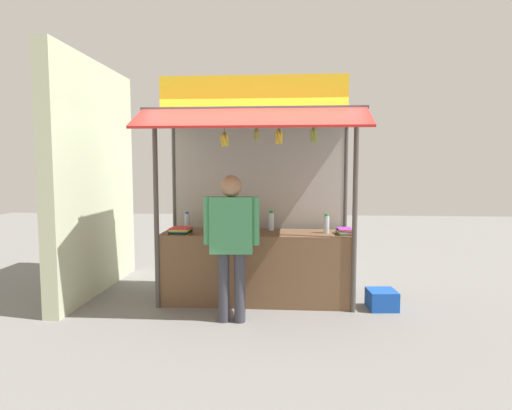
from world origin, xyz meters
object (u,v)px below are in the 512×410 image
(water_bottle_far_left, at_px, (187,221))
(water_bottle_front_left, at_px, (227,220))
(water_bottle_left, at_px, (229,221))
(magazine_stack_center, at_px, (345,231))
(vendor_person, at_px, (231,235))
(water_bottle_mid_right, at_px, (326,224))
(magazine_stack_rear_center, at_px, (181,231))
(banana_bunch_rightmost, at_px, (279,137))
(plastic_crate, at_px, (382,299))
(banana_bunch_inner_right, at_px, (314,135))
(banana_bunch_inner_left, at_px, (225,140))
(banana_bunch_leftmost, at_px, (257,135))
(water_bottle_back_left, at_px, (271,221))

(water_bottle_far_left, height_order, water_bottle_front_left, water_bottle_front_left)
(water_bottle_front_left, bearing_deg, water_bottle_left, -72.99)
(water_bottle_front_left, xyz_separation_m, magazine_stack_center, (1.52, -0.33, -0.09))
(water_bottle_far_left, bearing_deg, vendor_person, -54.04)
(vendor_person, bearing_deg, magazine_stack_center, 24.25)
(water_bottle_mid_right, relative_size, magazine_stack_rear_center, 0.77)
(banana_bunch_rightmost, relative_size, plastic_crate, 0.87)
(plastic_crate, bearing_deg, water_bottle_mid_right, 161.91)
(banana_bunch_inner_right, xyz_separation_m, plastic_crate, (0.86, 0.23, -1.97))
(water_bottle_front_left, relative_size, banana_bunch_inner_left, 0.81)
(magazine_stack_center, distance_m, banana_bunch_inner_right, 1.28)
(banana_bunch_leftmost, bearing_deg, magazine_stack_rear_center, 165.99)
(water_bottle_mid_right, distance_m, magazine_stack_rear_center, 1.83)
(magazine_stack_center, xyz_separation_m, plastic_crate, (0.44, -0.12, -0.82))
(banana_bunch_leftmost, distance_m, banana_bunch_rightmost, 0.26)
(water_bottle_back_left, relative_size, water_bottle_front_left, 1.00)
(water_bottle_back_left, height_order, magazine_stack_rear_center, water_bottle_back_left)
(water_bottle_mid_right, distance_m, magazine_stack_center, 0.25)
(water_bottle_mid_right, bearing_deg, banana_bunch_inner_right, -114.23)
(water_bottle_left, xyz_separation_m, banana_bunch_inner_left, (0.03, -0.56, 1.01))
(magazine_stack_rear_center, bearing_deg, water_bottle_back_left, 18.95)
(water_bottle_left, xyz_separation_m, magazine_stack_rear_center, (-0.56, -0.32, -0.09))
(water_bottle_far_left, relative_size, banana_bunch_rightmost, 0.80)
(water_bottle_front_left, distance_m, banana_bunch_rightmost, 1.43)
(magazine_stack_center, relative_size, banana_bunch_inner_left, 0.96)
(water_bottle_back_left, distance_m, vendor_person, 1.03)
(water_bottle_mid_right, height_order, magazine_stack_center, water_bottle_mid_right)
(water_bottle_back_left, bearing_deg, banana_bunch_leftmost, -103.39)
(water_bottle_left, xyz_separation_m, vendor_person, (0.15, -0.89, -0.04))
(banana_bunch_inner_right, bearing_deg, water_bottle_mid_right, 65.77)
(water_bottle_far_left, bearing_deg, banana_bunch_inner_left, -48.00)
(banana_bunch_leftmost, height_order, banana_bunch_rightmost, same)
(magazine_stack_rear_center, relative_size, banana_bunch_leftmost, 1.26)
(water_bottle_front_left, xyz_separation_m, plastic_crate, (1.96, -0.45, -0.90))
(water_bottle_far_left, relative_size, magazine_stack_center, 0.75)
(plastic_crate, bearing_deg, banana_bunch_inner_left, -173.04)
(water_bottle_far_left, distance_m, water_bottle_back_left, 1.14)
(water_bottle_front_left, height_order, magazine_stack_center, water_bottle_front_left)
(water_bottle_left, bearing_deg, vendor_person, -80.26)
(banana_bunch_leftmost, distance_m, plastic_crate, 2.50)
(vendor_person, bearing_deg, water_bottle_mid_right, 32.15)
(water_bottle_left, xyz_separation_m, water_bottle_back_left, (0.55, 0.06, -0.01))
(water_bottle_back_left, height_order, water_bottle_mid_right, water_bottle_back_left)
(water_bottle_back_left, bearing_deg, water_bottle_far_left, 176.89)
(banana_bunch_inner_left, distance_m, banana_bunch_rightmost, 0.63)
(water_bottle_left, bearing_deg, plastic_crate, -9.75)
(water_bottle_front_left, bearing_deg, magazine_stack_rear_center, -139.95)
(water_bottle_far_left, distance_m, water_bottle_mid_right, 1.86)
(banana_bunch_rightmost, bearing_deg, water_bottle_back_left, 99.83)
(water_bottle_front_left, xyz_separation_m, vendor_person, (0.19, -1.01, -0.03))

